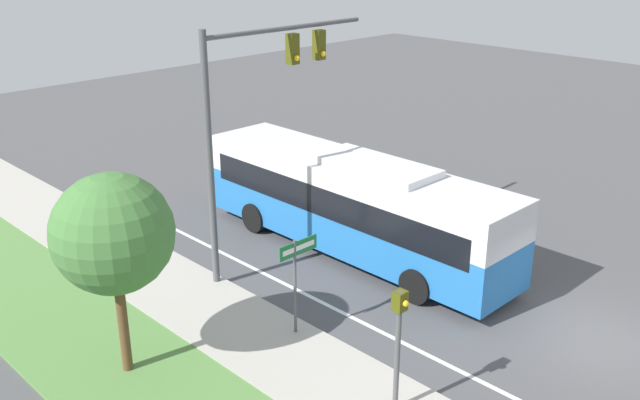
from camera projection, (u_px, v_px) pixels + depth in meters
name	position (u px, v px, depth m)	size (l,w,h in m)	color
ground_plane	(596.00, 341.00, 18.36)	(80.00, 80.00, 0.00)	#4C4C4F
bus	(353.00, 201.00, 22.75)	(2.69, 11.46, 3.30)	#236BB7
signal_gantry	(255.00, 102.00, 20.49)	(6.09, 0.41, 7.48)	#4C4C51
pedestrian_signal	(399.00, 332.00, 14.91)	(0.28, 0.34, 3.01)	#4C4C51
street_sign	(297.00, 270.00, 17.97)	(1.25, 0.08, 2.72)	#4C4C51
roadside_tree	(113.00, 234.00, 15.79)	(2.76, 2.76, 4.91)	brown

